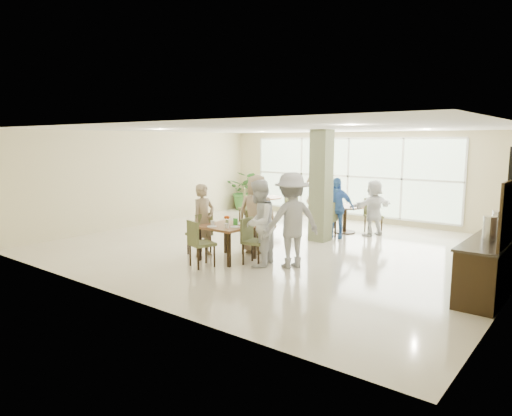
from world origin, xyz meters
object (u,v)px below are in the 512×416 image
Objects in this scene: round_table_left at (263,202)px; adult_standing at (315,192)px; round_table_right at (345,212)px; potted_plant at (246,191)px; teen_right at (259,223)px; teen_left at (204,220)px; adult_a at (336,208)px; teen_standing at (291,220)px; main_table at (227,229)px; buffet_counter at (505,249)px; teen_far at (257,214)px; adult_b at (374,208)px.

round_table_left is 0.67× the size of adult_standing.
potted_plant is at bearing 161.98° from round_table_right.
teen_right is at bearing -87.31° from round_table_right.
teen_left is 1.01× the size of adult_a.
teen_standing is 1.07× the size of adult_standing.
teen_left is 2.07m from teen_standing.
potted_plant is (-4.21, 5.76, 0.04)m from main_table.
teen_standing is (0.76, -3.82, 0.39)m from round_table_right.
teen_left is at bearing -133.23° from adult_a.
buffet_counter reaches higher than teen_far.
teen_left is 4.81m from adult_b.
teen_left is at bearing -102.43° from teen_right.
adult_b is 0.84× the size of adult_standing.
potted_plant is 0.89× the size of adult_a.
teen_standing is at bearing -78.71° from round_table_right.
round_table_right is at bearing -18.02° from potted_plant.
round_table_right is 0.55× the size of teen_standing.
teen_right is at bearing -83.09° from teen_left.
round_table_left is 0.68× the size of teen_far.
buffet_counter is 6.83m from adult_standing.
main_table is 7.14m from potted_plant.
adult_b is at bearing 148.88° from buffet_counter.
teen_standing reaches higher than teen_far.
teen_right is (0.71, -0.85, -0.01)m from teen_far.
adult_b is at bearing 71.76° from main_table.
potted_plant is 7.78m from teen_standing.
main_table is 0.85m from teen_right.
potted_plant is 0.94× the size of adult_b.
round_table_right is 0.60× the size of teen_right.
buffet_counter is at bearing 144.81° from adult_standing.
teen_standing is (-3.52, -1.81, 0.40)m from buffet_counter.
adult_b is at bearing -22.09° from teen_left.
teen_far is (-4.80, -1.29, 0.34)m from buffet_counter.
teen_far is at bearing -156.42° from teen_right.
main_table is 0.56× the size of teen_far.
main_table is 0.62× the size of teen_left.
potted_plant is 0.74× the size of teen_standing.
teen_far is at bearing -125.78° from adult_a.
adult_b is at bearing -150.17° from teen_standing.
buffet_counter reaches higher than round_table_left.
adult_standing is at bearing 110.69° from adult_a.
round_table_right is (3.01, -0.21, -0.03)m from round_table_left.
round_table_left is at bearing -106.75° from teen_standing.
teen_standing is at bearing -99.95° from adult_a.
teen_standing reaches higher than adult_b.
teen_standing is (2.02, 0.43, 0.16)m from teen_left.
main_table is 0.21× the size of buffet_counter.
buffet_counter is 9.80m from potted_plant.
teen_standing reaches higher than main_table.
teen_left is 0.90× the size of teen_far.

